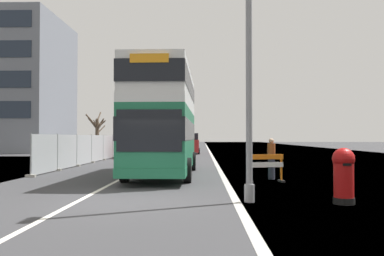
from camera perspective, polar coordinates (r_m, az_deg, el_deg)
name	(u,v)px	position (r m, az deg, el deg)	size (l,w,h in m)	color
ground	(147,202)	(12.02, -6.20, -10.22)	(140.00, 280.00, 0.10)	#38383A
double_decker_bus	(164,120)	(19.72, -3.85, 1.11)	(2.93, 10.45, 4.96)	#1E6B47
lamppost_foreground	(249,44)	(11.93, 7.90, 11.49)	(0.29, 0.70, 9.39)	gray
red_pillar_postbox	(344,173)	(12.00, 20.30, -5.90)	(0.60, 0.60, 1.53)	black
roadworks_barrier	(266,165)	(16.83, 10.21, -5.10)	(1.53, 0.75, 1.13)	orange
construction_site_fence	(97,149)	(31.35, -12.99, -2.80)	(0.44, 24.00, 2.01)	#A8AAAD
car_oncoming_near	(136,147)	(36.24, -7.83, -2.57)	(1.95, 4.35, 2.12)	maroon
car_receding_mid	(191,144)	(44.60, -0.20, -2.25)	(2.00, 4.01, 2.23)	maroon
bare_tree_far_verge_near	(97,131)	(55.48, -13.09, -0.38)	(2.49, 2.58, 5.22)	#4C3D2D
bare_tree_far_verge_mid	(98,132)	(58.82, -12.94, -0.61)	(2.84, 3.07, 4.46)	#4C3D2D
pedestrian_at_kerb	(271,159)	(18.13, 10.97, -4.19)	(0.34, 0.34, 1.77)	#2D3342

